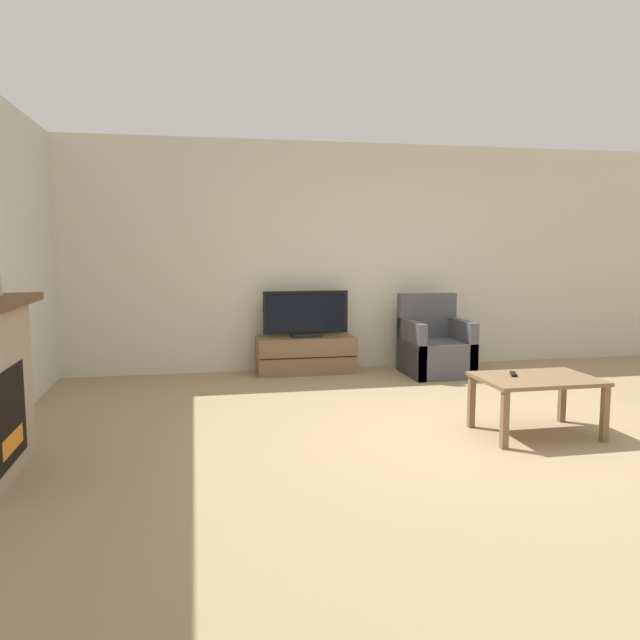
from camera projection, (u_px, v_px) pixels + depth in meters
ground_plane at (453, 432)px, 4.99m from camera, size 24.00×24.00×0.00m
wall_back at (362, 257)px, 7.57m from camera, size 12.00×0.06×2.70m
tv_stand at (306, 355)px, 7.29m from camera, size 1.14×0.42×0.43m
tv at (306, 316)px, 7.23m from camera, size 1.00×0.18×0.54m
armchair at (434, 349)px, 7.22m from camera, size 0.70×0.76×0.92m
coffee_table at (536, 385)px, 4.88m from camera, size 0.90×0.64×0.46m
remote at (513, 374)px, 4.94m from camera, size 0.09×0.15×0.02m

